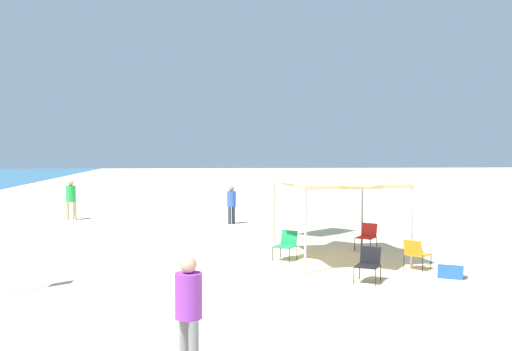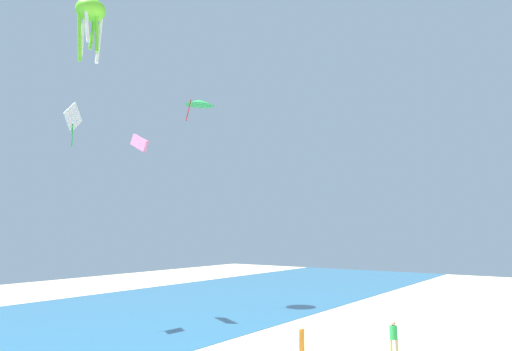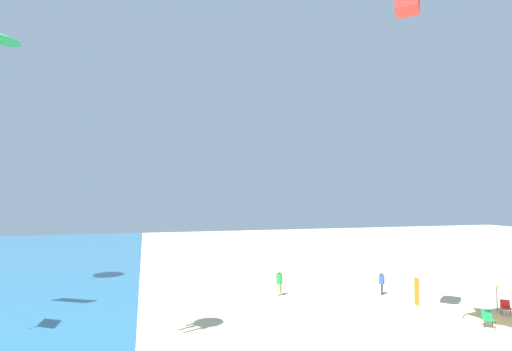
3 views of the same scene
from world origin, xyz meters
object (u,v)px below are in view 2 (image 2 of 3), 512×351
(person_beachcomber, at_px, (394,335))
(kite_octopus_lime, at_px, (90,13))
(kite_delta_green, at_px, (200,102))
(kite_parafoil_pink, at_px, (139,143))
(kite_diamond_white, at_px, (73,119))

(person_beachcomber, bearing_deg, kite_octopus_lime, -173.58)
(person_beachcomber, distance_m, kite_delta_green, 25.96)
(person_beachcomber, xyz_separation_m, kite_parafoil_pink, (-1.85, 18.53, 12.14))
(kite_octopus_lime, height_order, kite_delta_green, kite_octopus_lime)
(kite_octopus_lime, distance_m, kite_delta_green, 16.66)
(kite_octopus_lime, bearing_deg, kite_delta_green, -19.13)
(kite_octopus_lime, bearing_deg, kite_parafoil_pink, -6.84)
(kite_octopus_lime, relative_size, kite_parafoil_pink, 1.21)
(kite_parafoil_pink, bearing_deg, person_beachcomber, 25.78)
(kite_diamond_white, bearing_deg, person_beachcomber, -99.81)
(kite_parafoil_pink, bearing_deg, kite_diamond_white, -80.06)
(person_beachcomber, relative_size, kite_delta_green, 0.51)
(kite_diamond_white, height_order, kite_octopus_lime, kite_octopus_lime)
(person_beachcomber, distance_m, kite_parafoil_pink, 22.23)
(person_beachcomber, relative_size, kite_diamond_white, 0.56)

